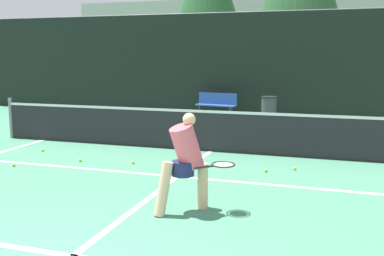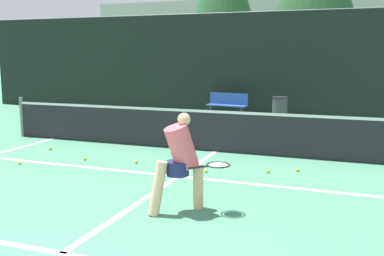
# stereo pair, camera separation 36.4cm
# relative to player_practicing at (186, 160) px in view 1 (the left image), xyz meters

# --- Properties ---
(court_baseline_near) EXTENTS (11.00, 0.10, 0.01)m
(court_baseline_near) POSITION_rel_player_practicing_xyz_m (-0.73, -1.75, -0.75)
(court_baseline_near) COLOR white
(court_baseline_near) RESTS_ON ground
(court_service_line) EXTENTS (8.25, 0.10, 0.01)m
(court_service_line) POSITION_rel_player_practicing_xyz_m (-0.73, 1.68, -0.75)
(court_service_line) COLOR white
(court_service_line) RESTS_ON ground
(court_center_mark) EXTENTS (0.10, 5.72, 0.01)m
(court_center_mark) POSITION_rel_player_practicing_xyz_m (-0.73, 1.11, -0.75)
(court_center_mark) COLOR white
(court_center_mark) RESTS_ON ground
(net) EXTENTS (11.09, 0.09, 1.07)m
(net) POSITION_rel_player_practicing_xyz_m (-0.73, 3.97, -0.24)
(net) COLOR slate
(net) RESTS_ON ground
(fence_back) EXTENTS (24.00, 0.06, 3.69)m
(fence_back) POSITION_rel_player_practicing_xyz_m (-0.73, 10.18, 1.09)
(fence_back) COLOR black
(fence_back) RESTS_ON ground
(player_practicing) EXTENTS (1.14, 0.81, 1.41)m
(player_practicing) POSITION_rel_player_practicing_xyz_m (0.00, 0.00, 0.00)
(player_practicing) COLOR #DBAD84
(player_practicing) RESTS_ON ground
(tennis_ball_scattered_0) EXTENTS (0.07, 0.07, 0.07)m
(tennis_ball_scattered_0) POSITION_rel_player_practicing_xyz_m (-0.34, 2.12, -0.72)
(tennis_ball_scattered_0) COLOR #D1E033
(tennis_ball_scattered_0) RESTS_ON ground
(tennis_ball_scattered_1) EXTENTS (0.07, 0.07, 0.07)m
(tennis_ball_scattered_1) POSITION_rel_player_practicing_xyz_m (1.27, 2.82, -0.72)
(tennis_ball_scattered_1) COLOR #D1E033
(tennis_ball_scattered_1) RESTS_ON ground
(tennis_ball_scattered_3) EXTENTS (0.07, 0.07, 0.07)m
(tennis_ball_scattered_3) POSITION_rel_player_practicing_xyz_m (0.76, 2.51, -0.72)
(tennis_ball_scattered_3) COLOR #D1E033
(tennis_ball_scattered_3) RESTS_ON ground
(tennis_ball_scattered_5) EXTENTS (0.07, 0.07, 0.07)m
(tennis_ball_scattered_5) POSITION_rel_player_practicing_xyz_m (-4.09, 1.41, -0.72)
(tennis_ball_scattered_5) COLOR #D1E033
(tennis_ball_scattered_5) RESTS_ON ground
(tennis_ball_scattered_7) EXTENTS (0.07, 0.07, 0.07)m
(tennis_ball_scattered_7) POSITION_rel_player_practicing_xyz_m (-1.92, 2.32, -0.72)
(tennis_ball_scattered_7) COLOR #D1E033
(tennis_ball_scattered_7) RESTS_ON ground
(tennis_ball_scattered_8) EXTENTS (0.07, 0.07, 0.07)m
(tennis_ball_scattered_8) POSITION_rel_player_practicing_xyz_m (-3.05, 2.18, -0.72)
(tennis_ball_scattered_8) COLOR #D1E033
(tennis_ball_scattered_8) RESTS_ON ground
(tennis_ball_scattered_11) EXTENTS (0.07, 0.07, 0.07)m
(tennis_ball_scattered_11) POSITION_rel_player_practicing_xyz_m (-4.41, 2.78, -0.72)
(tennis_ball_scattered_11) COLOR #D1E033
(tennis_ball_scattered_11) RESTS_ON ground
(courtside_bench) EXTENTS (1.48, 0.59, 0.86)m
(courtside_bench) POSITION_rel_player_practicing_xyz_m (-2.03, 9.43, -0.29)
(courtside_bench) COLOR #2D519E
(courtside_bench) RESTS_ON ground
(trash_bin) EXTENTS (0.52, 0.52, 0.83)m
(trash_bin) POSITION_rel_player_practicing_xyz_m (-0.15, 9.14, -0.34)
(trash_bin) COLOR #3F3F42
(trash_bin) RESTS_ON ground
(parked_car) EXTENTS (1.79, 4.21, 1.42)m
(parked_car) POSITION_rel_player_practicing_xyz_m (1.00, 12.86, -0.15)
(parked_car) COLOR maroon
(parked_car) RESTS_ON ground
(building_far) EXTENTS (36.00, 2.40, 6.40)m
(building_far) POSITION_rel_player_practicing_xyz_m (-0.73, 29.50, 2.45)
(building_far) COLOR #B2ADA3
(building_far) RESTS_ON ground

